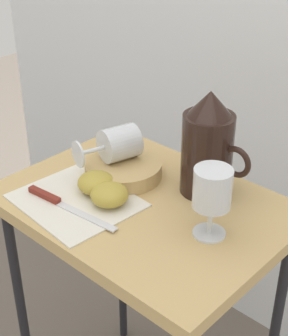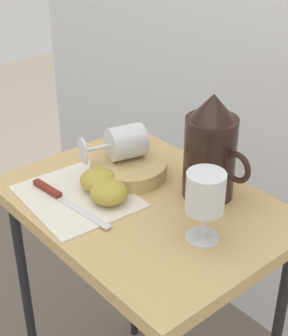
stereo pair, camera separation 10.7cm
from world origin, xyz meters
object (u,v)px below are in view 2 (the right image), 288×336
object	(u,v)px
basket_tray	(129,168)
wine_glass_tipped_near	(124,142)
wine_glass_upright	(204,197)
table	(144,231)
apple_half_right	(109,192)
knife	(59,196)
pitcher	(210,156)
apple_half_left	(98,180)

from	to	relation	value
basket_tray	wine_glass_tipped_near	size ratio (longest dim) A/B	1.11
basket_tray	wine_glass_upright	bearing A→B (deg)	-9.91
wine_glass_tipped_near	table	bearing A→B (deg)	-21.26
apple_half_right	wine_glass_tipped_near	bearing A→B (deg)	127.44
basket_tray	apple_half_right	xyz separation A→B (m)	(0.06, -0.10, 0.01)
wine_glass_upright	knife	world-z (taller)	wine_glass_upright
basket_tray	apple_half_right	distance (m)	0.12
table	pitcher	bearing A→B (deg)	60.31
wine_glass_tipped_near	apple_half_right	bearing A→B (deg)	-52.56
table	pitcher	size ratio (longest dim) A/B	3.16
pitcher	apple_half_right	size ratio (longest dim) A/B	2.90
pitcher	apple_half_left	distance (m)	0.24
table	basket_tray	distance (m)	0.15
knife	pitcher	bearing A→B (deg)	53.42
wine_glass_upright	table	bearing A→B (deg)	178.62
table	apple_half_right	world-z (taller)	apple_half_right
basket_tray	knife	size ratio (longest dim) A/B	0.73
apple_half_left	apple_half_right	xyz separation A→B (m)	(0.06, -0.01, 0.00)
table	wine_glass_upright	xyz separation A→B (m)	(0.17, -0.00, 0.17)
wine_glass_tipped_near	apple_half_left	bearing A→B (deg)	-73.75
wine_glass_tipped_near	apple_half_right	world-z (taller)	wine_glass_tipped_near
pitcher	knife	world-z (taller)	pitcher
knife	apple_half_right	bearing A→B (deg)	43.23
apple_half_left	wine_glass_tipped_near	bearing A→B (deg)	106.25
pitcher	wine_glass_upright	distance (m)	0.16
pitcher	wine_glass_upright	size ratio (longest dim) A/B	1.61
wine_glass_upright	apple_half_left	distance (m)	0.28
apple_half_right	basket_tray	bearing A→B (deg)	120.96
wine_glass_upright	apple_half_left	xyz separation A→B (m)	(-0.27, -0.04, -0.07)
apple_half_left	apple_half_right	world-z (taller)	same
wine_glass_upright	wine_glass_tipped_near	bearing A→B (deg)	169.88
apple_half_left	wine_glass_upright	bearing A→B (deg)	9.08
wine_glass_upright	knife	distance (m)	0.33
wine_glass_tipped_near	wine_glass_upright	bearing A→B (deg)	-10.12
table	basket_tray	xyz separation A→B (m)	(-0.10, 0.04, 0.10)
pitcher	table	bearing A→B (deg)	-119.69
table	basket_tray	bearing A→B (deg)	157.15
knife	basket_tray	bearing A→B (deg)	84.88
table	apple_half_right	xyz separation A→B (m)	(-0.04, -0.06, 0.10)
wine_glass_tipped_near	apple_half_left	distance (m)	0.11
table	wine_glass_upright	world-z (taller)	wine_glass_upright
basket_tray	apple_half_left	size ratio (longest dim) A/B	2.19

